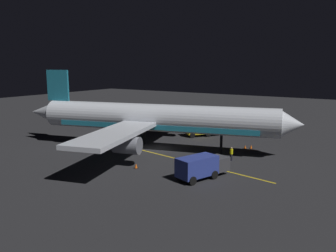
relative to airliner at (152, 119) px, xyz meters
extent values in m
cube|color=#242426|center=(-0.16, 0.59, -4.40)|extent=(180.00, 180.00, 0.20)
cube|color=gold|center=(2.54, 4.59, -4.29)|extent=(5.66, 29.13, 0.01)
cylinder|color=silver|center=(-0.16, 0.59, 0.20)|extent=(12.61, 33.49, 3.85)
cube|color=teal|center=(-0.16, 0.59, -0.86)|extent=(11.09, 28.57, 0.69)
cone|color=silver|center=(-4.91, 17.93, 0.20)|extent=(4.45, 3.97, 3.77)
cone|color=silver|center=(4.75, -17.32, 0.20)|extent=(4.56, 5.37, 3.47)
cube|color=teal|center=(4.02, -14.68, 4.44)|extent=(1.30, 3.57, 4.65)
cube|color=silver|center=(-9.06, -3.60, -0.38)|extent=(16.24, 8.73, 0.50)
cylinder|color=slate|center=(-8.63, -2.24, -1.78)|extent=(2.87, 3.64, 2.10)
cube|color=silver|center=(9.63, 1.52, -0.38)|extent=(16.24, 8.73, 0.50)
cylinder|color=slate|center=(8.56, 2.47, -1.78)|extent=(2.87, 3.64, 2.10)
cylinder|color=black|center=(-2.61, 9.51, -3.01)|extent=(0.44, 0.44, 2.57)
cylinder|color=black|center=(-1.68, -2.61, -3.01)|extent=(0.44, 0.44, 2.57)
cylinder|color=black|center=(2.78, -1.39, -3.01)|extent=(0.44, 0.44, 2.57)
cube|color=navy|center=(8.48, 11.80, -2.85)|extent=(4.85, 3.43, 1.99)
cube|color=#38383D|center=(5.55, 12.81, -3.10)|extent=(2.35, 2.47, 1.50)
cylinder|color=black|center=(7.02, 12.30, -3.85)|extent=(1.61, 2.48, 0.90)
cylinder|color=black|center=(9.94, 11.29, -3.85)|extent=(1.61, 2.48, 0.90)
cube|color=gold|center=(-11.22, 1.44, -2.99)|extent=(4.44, 4.20, 1.72)
cube|color=#38383D|center=(-13.46, 3.31, -3.10)|extent=(2.66, 2.69, 1.50)
cylinder|color=black|center=(-12.30, 2.34, -3.85)|extent=(2.17, 2.35, 0.90)
cylinder|color=black|center=(-10.14, 0.53, -3.85)|extent=(2.17, 2.35, 0.90)
cylinder|color=black|center=(-0.21, 11.98, -3.87)|extent=(0.32, 0.32, 0.85)
cylinder|color=yellow|center=(-0.21, 11.98, -3.12)|extent=(0.40, 0.40, 0.65)
sphere|color=tan|center=(-0.21, 11.98, -2.68)|extent=(0.24, 0.24, 0.24)
cone|color=#EA590F|center=(-7.08, 11.24, -4.02)|extent=(0.36, 0.36, 0.55)
cube|color=black|center=(-7.08, 11.24, -4.28)|extent=(0.50, 0.50, 0.03)
cone|color=#EA590F|center=(8.83, 3.98, -4.02)|extent=(0.36, 0.36, 0.55)
cube|color=black|center=(8.83, 3.98, -4.28)|extent=(0.50, 0.50, 0.03)
cone|color=#EA590F|center=(4.16, 7.28, -4.02)|extent=(0.36, 0.36, 0.55)
cube|color=black|center=(4.16, 7.28, -4.28)|extent=(0.50, 0.50, 0.03)
cone|color=#EA590F|center=(-7.61, 11.93, -4.02)|extent=(0.36, 0.36, 0.55)
cube|color=black|center=(-7.61, 11.93, -4.28)|extent=(0.50, 0.50, 0.03)
camera|label=1|loc=(39.21, 28.09, 7.59)|focal=36.95mm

